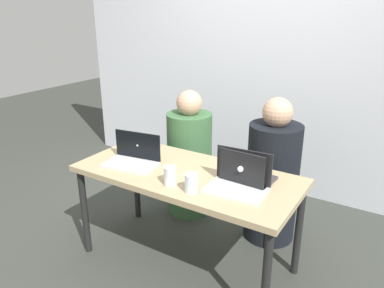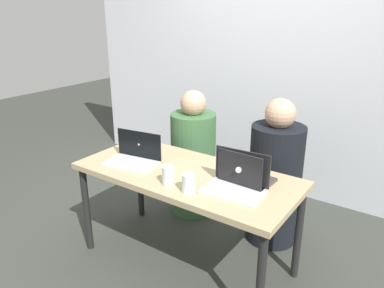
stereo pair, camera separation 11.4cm
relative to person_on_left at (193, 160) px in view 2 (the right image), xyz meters
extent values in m
plane|color=#353832|center=(0.38, -0.63, -0.49)|extent=(12.00, 12.00, 0.00)
cube|color=silver|center=(0.38, 0.88, 0.82)|extent=(4.50, 0.10, 2.64)
cube|color=tan|center=(0.38, -0.63, 0.20)|extent=(1.51, 0.69, 0.04)
cylinder|color=black|center=(-0.33, -0.93, -0.16)|extent=(0.05, 0.05, 0.67)
cylinder|color=black|center=(1.09, -0.93, -0.16)|extent=(0.05, 0.05, 0.67)
cylinder|color=black|center=(-0.33, -0.34, -0.16)|extent=(0.05, 0.05, 0.67)
cylinder|color=black|center=(1.09, -0.34, -0.16)|extent=(0.05, 0.05, 0.67)
cylinder|color=#39623A|center=(0.00, 0.00, -0.04)|extent=(0.44, 0.44, 0.91)
sphere|color=tan|center=(0.00, 0.00, 0.51)|extent=(0.22, 0.22, 0.22)
cylinder|color=black|center=(0.76, 0.00, -0.02)|extent=(0.49, 0.49, 0.94)
sphere|color=tan|center=(0.76, 0.00, 0.54)|extent=(0.22, 0.22, 0.22)
cube|color=#383336|center=(0.78, -0.51, 0.23)|extent=(0.31, 0.24, 0.02)
cube|color=black|center=(0.78, -0.63, 0.34)|extent=(0.30, 0.02, 0.21)
sphere|color=white|center=(0.78, -0.65, 0.34)|extent=(0.04, 0.04, 0.04)
cube|color=silver|center=(-0.01, -0.75, 0.23)|extent=(0.39, 0.26, 0.02)
cube|color=black|center=(-0.03, -0.64, 0.34)|extent=(0.36, 0.06, 0.20)
sphere|color=white|center=(-0.03, -0.63, 0.34)|extent=(0.04, 0.04, 0.04)
cube|color=silver|center=(0.78, -0.72, 0.23)|extent=(0.37, 0.26, 0.02)
cube|color=black|center=(0.78, -0.60, 0.35)|extent=(0.36, 0.03, 0.21)
sphere|color=white|center=(0.78, -0.58, 0.35)|extent=(0.04, 0.04, 0.04)
cylinder|color=silver|center=(0.39, -0.84, 0.28)|extent=(0.08, 0.08, 0.12)
cylinder|color=silver|center=(0.39, -0.84, 0.25)|extent=(0.07, 0.07, 0.07)
cylinder|color=silver|center=(0.56, -0.86, 0.28)|extent=(0.08, 0.08, 0.12)
cylinder|color=silver|center=(0.56, -0.86, 0.25)|extent=(0.07, 0.07, 0.06)
camera|label=1|loc=(1.62, -2.55, 1.27)|focal=35.00mm
camera|label=2|loc=(1.72, -2.49, 1.27)|focal=35.00mm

